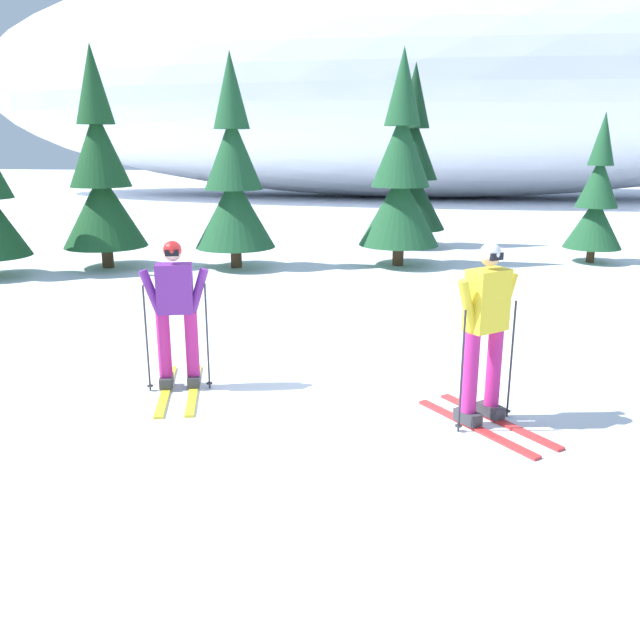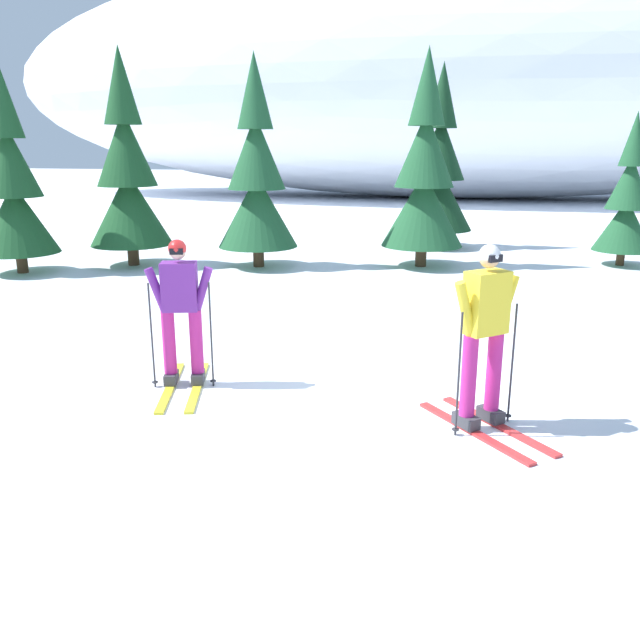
{
  "view_description": "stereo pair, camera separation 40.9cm",
  "coord_description": "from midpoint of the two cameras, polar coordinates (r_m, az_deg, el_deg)",
  "views": [
    {
      "loc": [
        0.95,
        -7.02,
        2.76
      ],
      "look_at": [
        0.01,
        -0.47,
        0.95
      ],
      "focal_mm": 36.36,
      "sensor_mm": 36.0,
      "label": 1
    },
    {
      "loc": [
        1.36,
        -6.94,
        2.76
      ],
      "look_at": [
        0.01,
        -0.47,
        0.95
      ],
      "focal_mm": 36.36,
      "sensor_mm": 36.0,
      "label": 2
    }
  ],
  "objects": [
    {
      "name": "ground_plane",
      "position": [
        7.59,
        2.24,
        -6.01
      ],
      "size": [
        120.0,
        120.0,
        0.0
      ],
      "primitive_type": "plane",
      "color": "white"
    },
    {
      "name": "skier_purple_jacket",
      "position": [
        7.54,
        -10.64,
        0.76
      ],
      "size": [
        0.82,
        1.64,
        1.72
      ],
      "color": "gold",
      "rests_on": "ground"
    },
    {
      "name": "skier_yellow_jacket",
      "position": [
        6.53,
        16.06,
        -1.15
      ],
      "size": [
        1.35,
        1.48,
        1.84
      ],
      "color": "red",
      "rests_on": "ground"
    },
    {
      "name": "pine_tree_far_left",
      "position": [
        15.45,
        -24.72,
        10.48
      ],
      "size": [
        1.69,
        1.69,
        4.37
      ],
      "color": "#47301E",
      "rests_on": "ground"
    },
    {
      "name": "pine_tree_left",
      "position": [
        15.56,
        -15.86,
        12.01
      ],
      "size": [
        1.86,
        1.86,
        4.83
      ],
      "color": "#47301E",
      "rests_on": "ground"
    },
    {
      "name": "pine_tree_center_left",
      "position": [
        14.86,
        -4.8,
        12.15
      ],
      "size": [
        1.81,
        1.81,
        4.67
      ],
      "color": "#47301E",
      "rests_on": "ground"
    },
    {
      "name": "pine_tree_center",
      "position": [
        15.06,
        9.94,
        12.2
      ],
      "size": [
        1.85,
        1.85,
        4.79
      ],
      "color": "#47301E",
      "rests_on": "ground"
    },
    {
      "name": "pine_tree_center_right",
      "position": [
        18.02,
        11.11,
        12.63
      ],
      "size": [
        1.85,
        1.85,
        4.8
      ],
      "color": "#47301E",
      "rests_on": "ground"
    },
    {
      "name": "pine_tree_right",
      "position": [
        16.64,
        26.07,
        9.25
      ],
      "size": [
        1.33,
        1.33,
        3.45
      ],
      "color": "#47301E",
      "rests_on": "ground"
    },
    {
      "name": "snow_ridge_background",
      "position": [
        35.41,
        12.51,
        20.25
      ],
      "size": [
        48.13,
        15.06,
        12.05
      ],
      "primitive_type": "ellipsoid",
      "color": "white",
      "rests_on": "ground"
    }
  ]
}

